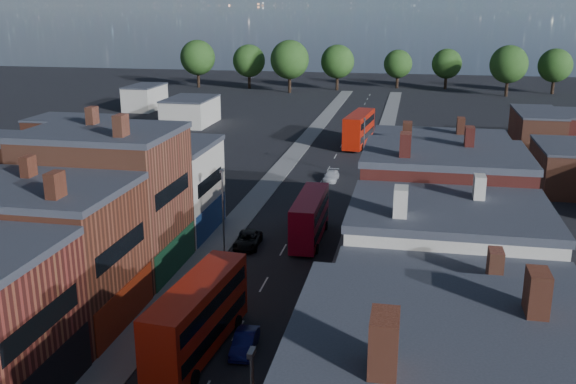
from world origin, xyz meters
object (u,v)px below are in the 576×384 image
at_px(car_3, 331,176).
at_px(ped_3, 333,305).
at_px(bus_1, 310,217).
at_px(bus_0, 198,316).
at_px(car_2, 248,240).
at_px(bus_2, 359,128).
at_px(car_1, 245,342).
at_px(ped_1, 165,316).

distance_m(car_3, ped_3, 38.97).
relative_size(bus_1, car_3, 2.42).
relative_size(bus_0, car_2, 2.41).
distance_m(bus_1, car_3, 22.75).
bearing_deg(car_2, bus_0, -88.79).
bearing_deg(bus_2, car_1, -84.98).
distance_m(bus_0, bus_2, 67.99).
bearing_deg(bus_1, car_3, 91.67).
distance_m(bus_1, ped_1, 21.02).
bearing_deg(bus_0, ped_1, 146.55).
bearing_deg(bus_0, bus_1, 85.75).
height_order(ped_1, ped_3, ped_3).
height_order(bus_2, ped_3, bus_2).
distance_m(bus_2, car_2, 48.72).
height_order(car_1, ped_1, ped_1).
bearing_deg(bus_1, ped_3, -75.05).
relative_size(bus_1, car_2, 2.14).
bearing_deg(car_1, car_2, 100.91).
relative_size(bus_2, car_2, 2.61).
height_order(bus_1, car_2, bus_1).
distance_m(car_2, car_3, 26.02).
bearing_deg(bus_2, bus_1, -84.59).
distance_m(bus_1, car_2, 6.50).
height_order(bus_0, bus_1, bus_0).
xyz_separation_m(car_1, ped_1, (-6.50, 2.13, 0.25)).
bearing_deg(ped_1, bus_1, -101.88).
bearing_deg(ped_1, car_3, -90.17).
bearing_deg(ped_1, bus_2, -88.53).
height_order(car_1, car_3, car_1).
relative_size(car_3, ped_3, 2.27).
relative_size(bus_1, ped_3, 5.50).
xyz_separation_m(car_1, car_2, (-4.71, 18.85, 0.02)).
bearing_deg(ped_3, car_3, 26.49).
bearing_deg(ped_3, car_1, 156.98).
distance_m(car_1, ped_1, 6.84).
relative_size(bus_2, ped_1, 8.15).
xyz_separation_m(bus_0, ped_1, (-3.56, 2.85, -1.80)).
bearing_deg(bus_0, bus_2, 91.43).
relative_size(bus_1, car_1, 2.63).
xyz_separation_m(bus_0, ped_3, (8.15, 6.54, -1.63)).
bearing_deg(ped_3, bus_0, 147.56).
bearing_deg(bus_2, ped_3, -80.25).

